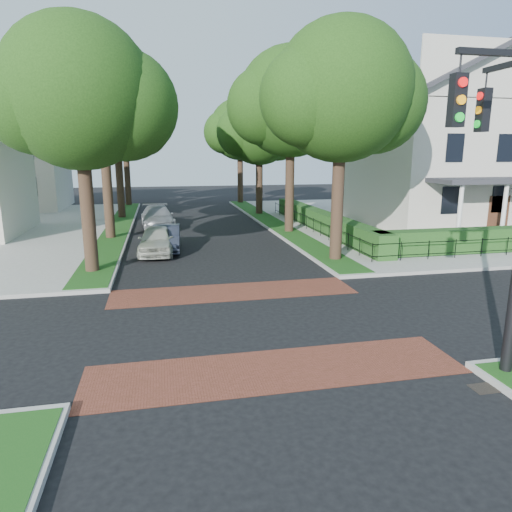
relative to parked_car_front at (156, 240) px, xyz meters
The scene contains 22 objects.
ground 10.94m from the parked_car_front, 75.09° to the right, with size 120.00×120.00×0.00m, color black.
sidewalk_ne 23.87m from the parked_car_front, 20.75° to the left, with size 30.00×30.00×0.15m, color gray.
crosswalk_far 7.90m from the parked_car_front, 69.08° to the right, with size 9.00×2.20×0.01m, color brown.
crosswalk_near 14.05m from the parked_car_front, 78.45° to the right, with size 9.00×2.20×0.01m, color brown.
storm_drain 17.11m from the parked_car_front, 65.43° to the right, with size 0.65×0.45×0.01m, color black.
grass_strip_ne 11.87m from the parked_car_front, 46.17° to the left, with size 1.60×29.80×0.02m, color #154413.
grass_strip_nw 8.95m from the parked_car_front, 106.85° to the left, with size 1.60×29.80×0.02m, color #154413.
tree_right_near 11.38m from the parked_car_front, 21.48° to the right, with size 7.75×6.67×10.66m.
tree_right_mid 12.07m from the parked_car_front, 29.18° to the left, with size 8.25×7.09×11.22m.
tree_right_far 17.20m from the parked_car_front, 58.41° to the left, with size 7.25×6.23×9.74m.
tree_right_back 25.06m from the parked_car_front, 69.65° to the left, with size 7.50×6.45×10.20m.
tree_left_near 7.78m from the parked_car_front, 127.96° to the right, with size 7.50×6.45×10.20m.
tree_left_mid 9.32m from the parked_car_front, 118.82° to the left, with size 8.00×6.88×11.48m.
tree_left_far 15.31m from the parked_car_front, 100.75° to the left, with size 7.00×6.02×9.86m.
tree_left_back 23.79m from the parked_car_front, 96.50° to the left, with size 7.75×6.66×10.44m.
hedge_main_road 11.41m from the parked_car_front, 22.96° to the left, with size 1.00×18.00×1.20m, color #1C4718.
fence_main_road 10.68m from the parked_car_front, 24.64° to the left, with size 0.06×18.00×0.90m, color black, non-canonical shape.
house_victorian 21.67m from the parked_car_front, 14.80° to the left, with size 13.00×13.05×12.48m.
house_left_far 25.29m from the parked_car_front, 120.60° to the left, with size 10.00×9.00×10.14m.
parked_car_front is the anchor object (origin of this frame).
parked_car_middle 0.86m from the parked_car_front, 53.48° to the left, with size 1.41×4.03×1.33m, color #222734.
parked_car_rear 8.46m from the parked_car_front, 89.64° to the left, with size 2.10×5.16×1.50m, color gray.
Camera 1 is at (-2.54, -12.90, 5.05)m, focal length 32.00 mm.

